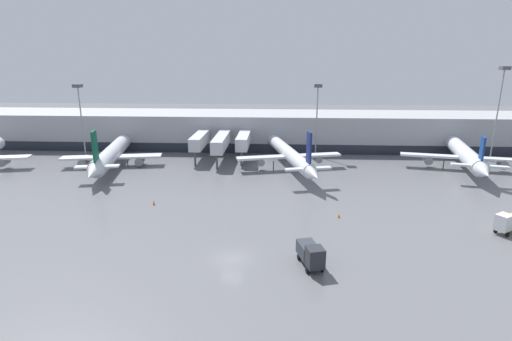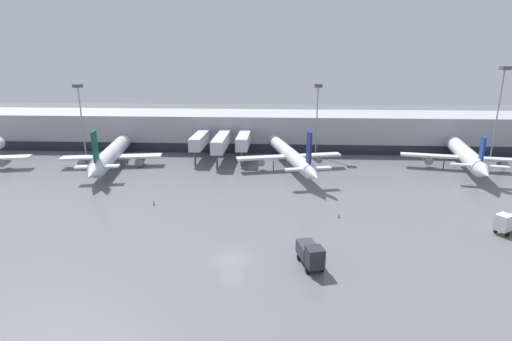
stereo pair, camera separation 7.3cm
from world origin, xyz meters
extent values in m
plane|color=slate|center=(0.00, 0.00, 0.00)|extent=(320.00, 320.00, 0.00)
cube|color=#9EA0A5|center=(0.00, 62.00, 4.50)|extent=(160.00, 16.00, 9.00)
cube|color=#1E232D|center=(0.00, 53.95, 1.20)|extent=(156.80, 0.10, 2.40)
cube|color=#BCBCC1|center=(-12.76, 47.39, 4.60)|extent=(2.60, 13.22, 2.80)
cylinder|color=#3F4247|center=(-12.76, 41.38, 1.60)|extent=(0.44, 0.44, 3.20)
cube|color=#BCBCC1|center=(-2.60, 47.69, 4.60)|extent=(2.60, 12.63, 2.80)
cylinder|color=#3F4247|center=(-2.60, 41.97, 1.60)|extent=(0.44, 0.44, 3.20)
cube|color=#BCBCC1|center=(-7.54, 46.08, 4.60)|extent=(2.60, 15.83, 2.80)
cylinder|color=#3F4247|center=(-7.54, 38.77, 1.60)|extent=(0.44, 0.44, 3.20)
cylinder|color=silver|center=(7.64, 40.75, 3.35)|extent=(9.77, 29.26, 2.72)
cone|color=silver|center=(3.72, 56.51, 3.35)|extent=(3.24, 3.53, 2.59)
cone|color=silver|center=(11.70, 24.47, 3.35)|extent=(3.37, 4.56, 2.45)
cube|color=silver|center=(7.82, 40.04, 2.80)|extent=(22.44, 7.67, 0.44)
cube|color=silver|center=(10.92, 27.60, 3.62)|extent=(8.62, 3.31, 0.35)
cube|color=navy|center=(10.92, 27.60, 7.27)|extent=(0.85, 2.08, 6.22)
cylinder|color=slate|center=(1.69, 38.51, 1.98)|extent=(2.06, 2.80, 1.50)
cylinder|color=slate|center=(13.95, 41.57, 1.98)|extent=(2.06, 2.80, 1.50)
cylinder|color=#2D2D33|center=(5.33, 50.05, 1.06)|extent=(0.20, 0.20, 2.12)
cylinder|color=#2D2D33|center=(4.50, 38.45, 1.06)|extent=(0.20, 0.20, 2.12)
cylinder|color=#2D2D33|center=(11.50, 40.20, 1.06)|extent=(0.20, 0.20, 2.12)
cylinder|color=silver|center=(45.10, 42.02, 3.35)|extent=(7.86, 24.39, 3.23)
cone|color=silver|center=(47.79, 55.65, 3.35)|extent=(3.70, 4.08, 3.07)
cone|color=silver|center=(42.28, 27.76, 3.35)|extent=(3.79, 5.32, 2.91)
cube|color=silver|center=(44.98, 41.43, 2.71)|extent=(25.75, 7.19, 0.44)
cube|color=silver|center=(42.94, 31.09, 3.68)|extent=(9.86, 3.13, 0.35)
cube|color=navy|center=(42.94, 31.09, 6.75)|extent=(0.74, 2.05, 4.86)
cylinder|color=slate|center=(37.89, 42.83, 1.73)|extent=(2.22, 2.76, 1.78)
cylinder|color=slate|center=(52.07, 40.03, 1.73)|extent=(2.22, 2.76, 1.78)
cylinder|color=#2D2D33|center=(46.62, 49.75, 0.95)|extent=(0.20, 0.20, 1.90)
cylinder|color=#2D2D33|center=(40.81, 41.64, 0.95)|extent=(0.20, 0.20, 1.90)
cylinder|color=#2D2D33|center=(48.91, 40.04, 0.95)|extent=(0.20, 0.20, 1.90)
cylinder|color=silver|center=(-31.02, 40.78, 2.81)|extent=(7.96, 27.13, 3.35)
cone|color=silver|center=(-33.67, 55.87, 2.81)|extent=(3.78, 4.18, 3.19)
cone|color=silver|center=(-28.26, 25.03, 2.81)|extent=(3.84, 5.48, 3.02)
cube|color=silver|center=(-30.91, 40.12, 2.14)|extent=(21.50, 6.76, 0.44)
cube|color=silver|center=(-28.88, 28.57, 3.14)|extent=(8.27, 3.12, 0.35)
cube|color=#0C5138|center=(-28.88, 28.57, 6.91)|extent=(0.84, 2.84, 6.19)
cylinder|color=slate|center=(-36.78, 39.09, 1.12)|extent=(2.41, 3.71, 1.84)
cylinder|color=slate|center=(-25.04, 41.15, 1.12)|extent=(2.41, 3.71, 1.84)
cylinder|color=#2D2D33|center=(-32.54, 49.41, 0.65)|extent=(0.20, 0.20, 1.30)
cylinder|color=#2D2D33|center=(-34.14, 38.87, 0.65)|extent=(0.20, 0.20, 1.30)
cylinder|color=#2D2D33|center=(-27.44, 40.04, 0.65)|extent=(0.20, 0.20, 1.30)
cone|color=white|center=(-62.69, 50.24, 3.08)|extent=(3.33, 3.66, 2.74)
cylinder|color=slate|center=(-53.07, 36.77, 1.63)|extent=(2.18, 3.34, 1.59)
cube|color=#2D333D|center=(8.96, -0.10, 1.50)|extent=(2.66, 3.47, 1.59)
cube|color=#26282D|center=(9.60, -2.51, 1.83)|extent=(2.26, 2.30, 2.27)
cylinder|color=black|center=(10.46, -2.36, 0.35)|extent=(0.42, 0.74, 0.70)
cylinder|color=black|center=(8.77, -2.80, 0.35)|extent=(0.42, 0.74, 0.70)
cylinder|color=black|center=(9.67, 0.65, 0.35)|extent=(0.42, 0.74, 0.70)
cylinder|color=black|center=(7.98, 0.20, 0.35)|extent=(0.42, 0.74, 0.70)
cube|color=silver|center=(35.83, 8.72, 1.80)|extent=(2.52, 2.44, 2.21)
cylinder|color=black|center=(36.20, 8.04, 0.35)|extent=(0.72, 0.60, 0.70)
cylinder|color=black|center=(35.33, 9.31, 0.35)|extent=(0.72, 0.60, 0.70)
cylinder|color=black|center=(37.98, 11.12, 0.35)|extent=(0.72, 0.60, 0.70)
cone|color=orange|center=(-14.71, 17.27, 0.39)|extent=(0.39, 0.39, 0.78)
cone|color=orange|center=(14.60, 13.49, 0.30)|extent=(0.45, 0.45, 0.60)
cylinder|color=gray|center=(-41.41, 49.50, 8.15)|extent=(0.30, 0.30, 16.30)
cube|color=#4C4C51|center=(-41.41, 49.50, 16.70)|extent=(1.80, 1.80, 0.80)
cylinder|color=gray|center=(54.29, 49.26, 10.23)|extent=(0.30, 0.30, 20.46)
cube|color=#4C4C51|center=(54.29, 49.26, 20.86)|extent=(1.80, 1.80, 0.80)
cylinder|color=gray|center=(14.46, 51.84, 8.20)|extent=(0.30, 0.30, 16.39)
cube|color=#4C4C51|center=(14.46, 51.84, 16.79)|extent=(1.80, 1.80, 0.80)
camera|label=1|loc=(5.22, -42.66, 23.28)|focal=28.00mm
camera|label=2|loc=(5.29, -42.66, 23.28)|focal=28.00mm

